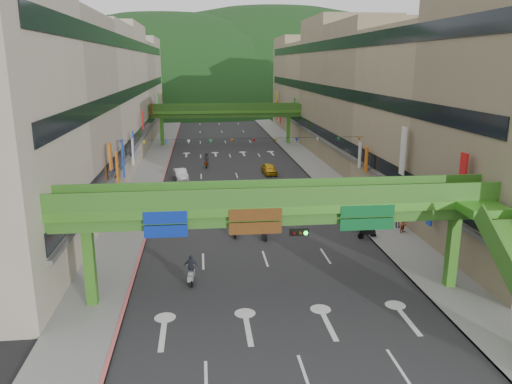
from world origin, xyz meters
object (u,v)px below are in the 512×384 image
Objects in this scene: scooter_rider_near at (235,225)px; car_silver at (181,174)px; scooter_rider_mid at (264,227)px; overpass_near at (296,217)px; pedestrian_red at (404,225)px; car_yellow at (269,169)px.

car_silver is at bearing 103.49° from scooter_rider_near.
scooter_rider_near is 1.07× the size of scooter_rider_mid.
overpass_near reaches higher than scooter_rider_near.
scooter_rider_mid is 23.66m from car_silver.
scooter_rider_near reaches higher than pedestrian_red.
scooter_rider_mid is 1.29× the size of pedestrian_red.
car_yellow is at bearing 81.21° from scooter_rider_mid.
scooter_rider_mid is 0.51× the size of car_yellow.
car_yellow is 2.55× the size of pedestrian_red.
scooter_rider_near is (-2.76, 11.67, -4.19)m from overpass_near.
overpass_near is 12.99× the size of scooter_rider_near.
scooter_rider_mid is (-0.46, 10.81, -4.17)m from overpass_near.
pedestrian_red is (11.73, -0.08, -0.26)m from scooter_rider_mid.
pedestrian_red reaches higher than car_silver.
scooter_rider_mid reaches higher than car_yellow.
pedestrian_red is at bearing 43.59° from overpass_near.
car_yellow is at bearing 76.40° from pedestrian_red.
scooter_rider_mid is at bearing 92.44° from overpass_near.
scooter_rider_mid is at bearing -20.62° from scooter_rider_near.
overpass_near is at bearing -168.25° from pedestrian_red.
overpass_near is 13.87× the size of scooter_rider_mid.
scooter_rider_near is 0.54× the size of car_yellow.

